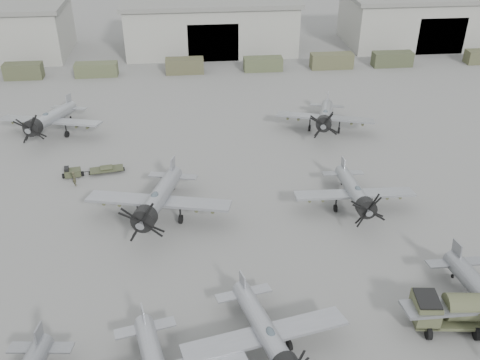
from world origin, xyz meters
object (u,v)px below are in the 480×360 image
Objects in this scene: aircraft_mid_2 at (356,193)px; aircraft_far_1 at (325,116)px; aircraft_far_0 at (49,119)px; fuel_tanker at (464,309)px; tug_trailer at (86,171)px; aircraft_mid_1 at (157,200)px; ground_crew at (74,179)px; aircraft_near_1 at (267,334)px.

aircraft_far_1 reaches higher than aircraft_mid_2.
aircraft_far_0 is 1.66× the size of fuel_tanker.
aircraft_far_0 is 2.03× the size of tug_trailer.
aircraft_mid_1 is 2.18× the size of tug_trailer.
aircraft_far_1 is at bearing -92.34° from ground_crew.
aircraft_mid_1 is at bearing 152.01° from fuel_tanker.
fuel_tanker is at bearing -6.94° from aircraft_near_1.
fuel_tanker is at bearing -29.62° from aircraft_far_0.
aircraft_near_1 is at bearing -167.87° from fuel_tanker.
ground_crew is at bearing -144.14° from aircraft_far_1.
tug_trailer is (-15.34, 25.32, -1.58)m from aircraft_near_1.
aircraft_near_1 is 0.86× the size of aircraft_mid_1.
aircraft_far_1 is (1.19, 16.81, 0.09)m from aircraft_mid_2.
aircraft_near_1 reaches higher than fuel_tanker.
aircraft_far_0 is at bearing 109.96° from tug_trailer.
fuel_tanker is (21.42, -14.80, -0.79)m from aircraft_mid_1.
aircraft_far_0 is at bearing 108.17° from aircraft_near_1.
fuel_tanker is 1.22× the size of tug_trailer.
ground_crew is (-16.12, 23.33, -1.23)m from aircraft_near_1.
aircraft_far_0 is (-20.69, 34.99, 0.18)m from aircraft_near_1.
aircraft_far_1 is at bearing 100.68° from fuel_tanker.
aircraft_mid_2 is 6.89× the size of ground_crew.
ground_crew is (-27.81, -9.55, -1.31)m from aircraft_far_1.
aircraft_near_1 is at bearing -51.87° from aircraft_mid_1.
aircraft_near_1 is at bearing -121.30° from aircraft_mid_2.
aircraft_near_1 is 40.65m from aircraft_far_0.
aircraft_mid_1 reaches higher than ground_crew.
aircraft_near_1 is 19.20m from aircraft_mid_2.
aircraft_mid_1 reaches higher than fuel_tanker.
aircraft_mid_2 is at bearing -77.15° from aircraft_far_1.
aircraft_mid_2 is 0.95× the size of aircraft_far_1.
aircraft_mid_2 is 15.13m from fuel_tanker.
aircraft_far_0 reaches higher than aircraft_near_1.
tug_trailer is 2.16m from ground_crew.
aircraft_near_1 is 0.92× the size of aircraft_far_0.
aircraft_far_0 is 12.61m from ground_crew.
aircraft_far_0 is 7.58× the size of ground_crew.
aircraft_far_0 is at bearing -166.83° from aircraft_far_1.
aircraft_far_1 is at bearing 10.85° from aircraft_far_0.
aircraft_near_1 reaches higher than tug_trailer.
fuel_tanker is (3.41, -14.74, -0.44)m from aircraft_mid_2.
fuel_tanker reaches higher than tug_trailer.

